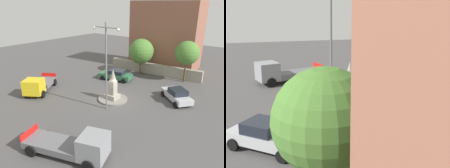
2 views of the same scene
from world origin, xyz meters
TOP-DOWN VIEW (x-y plane):
  - ground_plane at (0.00, 0.00)m, footprint 80.00×80.00m
  - traffic_island at (0.00, 0.00)m, footprint 3.22×3.22m
  - monument at (0.00, 0.00)m, footprint 1.23×1.23m
  - streetlamp at (0.81, -2.05)m, footprint 3.01×0.28m
  - car_green_parked_left at (-3.84, 5.53)m, footprint 4.74×2.83m
  - car_silver_near_island at (5.60, 4.08)m, footprint 4.36×3.96m
  - truck_grey_parked_right at (3.88, -9.07)m, footprint 6.42×3.81m
  - truck_yellow_approaching at (-8.14, -3.94)m, footprint 4.68×5.68m
  - tree_near_wall at (3.88, 10.69)m, footprint 3.13×3.13m

SIDE VIEW (x-z plane):
  - ground_plane at x=0.00m, z-range 0.00..0.00m
  - traffic_island at x=0.00m, z-range 0.00..0.19m
  - car_silver_near_island at x=5.60m, z-range 0.00..1.49m
  - car_green_parked_left at x=-3.84m, z-range 0.03..1.47m
  - truck_grey_parked_right at x=3.88m, z-range -0.08..1.98m
  - truck_yellow_approaching at x=-8.14m, z-range -0.05..2.01m
  - monument at x=0.00m, z-range -0.08..3.28m
  - tree_near_wall at x=3.88m, z-range 1.19..6.73m
  - streetlamp at x=0.81m, z-range 0.82..9.35m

